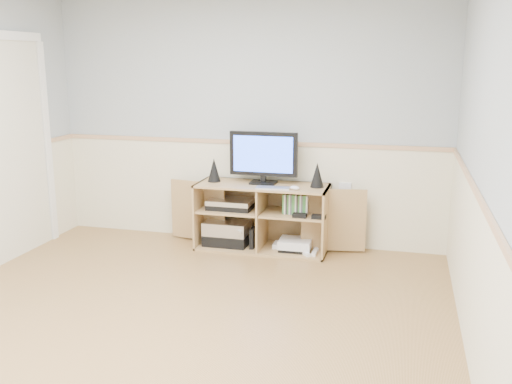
% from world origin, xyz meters
% --- Properties ---
extents(room, '(4.04, 4.54, 2.54)m').
position_xyz_m(room, '(-0.06, 0.12, 1.22)').
color(room, '#AC824C').
rests_on(room, ground).
extents(media_cabinet, '(2.00, 0.48, 0.65)m').
position_xyz_m(media_cabinet, '(0.23, 2.04, 0.33)').
color(media_cabinet, tan).
rests_on(media_cabinet, floor).
extents(monitor, '(0.66, 0.18, 0.51)m').
position_xyz_m(monitor, '(0.23, 2.03, 0.93)').
color(monitor, black).
rests_on(monitor, media_cabinet).
extents(speaker_left, '(0.13, 0.13, 0.23)m').
position_xyz_m(speaker_left, '(-0.27, 2.00, 0.77)').
color(speaker_left, black).
rests_on(speaker_left, media_cabinet).
extents(speaker_right, '(0.13, 0.13, 0.24)m').
position_xyz_m(speaker_right, '(0.76, 2.00, 0.77)').
color(speaker_right, black).
rests_on(speaker_right, media_cabinet).
extents(keyboard, '(0.33, 0.16, 0.01)m').
position_xyz_m(keyboard, '(0.36, 1.84, 0.66)').
color(keyboard, white).
rests_on(keyboard, media_cabinet).
extents(mouse, '(0.11, 0.10, 0.04)m').
position_xyz_m(mouse, '(0.57, 1.84, 0.67)').
color(mouse, white).
rests_on(mouse, media_cabinet).
extents(av_components, '(0.52, 0.32, 0.47)m').
position_xyz_m(av_components, '(-0.12, 1.98, 0.22)').
color(av_components, black).
rests_on(av_components, media_cabinet).
extents(game_consoles, '(0.45, 0.30, 0.11)m').
position_xyz_m(game_consoles, '(0.55, 1.97, 0.07)').
color(game_consoles, white).
rests_on(game_consoles, media_cabinet).
extents(game_cases, '(0.24, 0.14, 0.19)m').
position_xyz_m(game_cases, '(0.57, 1.96, 0.48)').
color(game_cases, '#3F8C3F').
rests_on(game_cases, media_cabinet).
extents(wall_outlet, '(0.12, 0.03, 0.12)m').
position_xyz_m(wall_outlet, '(1.00, 2.23, 0.60)').
color(wall_outlet, white).
rests_on(wall_outlet, wall_back).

